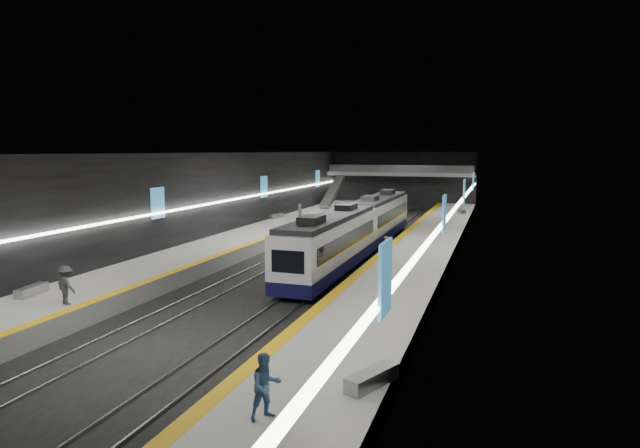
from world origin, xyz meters
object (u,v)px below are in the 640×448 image
(bench_left_near, at_px, (32,290))
(passenger_left_a, at_px, (300,214))
(train, at_px, (359,227))
(bench_right_near, at_px, (372,379))
(passenger_left_b, at_px, (66,286))
(passenger_right_a, at_px, (387,249))
(bench_right_far, at_px, (462,212))
(passenger_right_b, at_px, (266,387))
(bench_left_far, at_px, (277,216))
(escalator, at_px, (333,192))

(bench_left_near, distance_m, passenger_left_a, 28.92)
(train, relative_size, bench_right_near, 14.56)
(passenger_left_b, bearing_deg, passenger_right_a, -114.35)
(bench_right_far, relative_size, passenger_left_b, 1.03)
(bench_right_far, height_order, passenger_right_b, passenger_right_b)
(bench_left_far, relative_size, passenger_right_b, 1.06)
(escalator, relative_size, passenger_right_b, 4.41)
(bench_right_near, distance_m, passenger_right_a, 18.98)
(bench_left_far, bearing_deg, passenger_right_a, -31.14)
(bench_right_far, bearing_deg, passenger_left_a, -153.17)
(passenger_left_b, bearing_deg, passenger_right_b, 168.08)
(bench_right_far, relative_size, passenger_left_a, 0.96)
(bench_left_far, bearing_deg, passenger_left_b, -65.76)
(bench_right_near, relative_size, passenger_left_a, 1.04)
(train, bearing_deg, bench_right_far, 73.56)
(escalator, bearing_deg, passenger_right_a, -66.97)
(passenger_right_a, bearing_deg, passenger_right_b, 158.05)
(bench_left_near, xyz_separation_m, bench_right_far, (18.03, 42.67, -0.00))
(bench_right_far, height_order, passenger_left_a, passenger_left_a)
(train, height_order, bench_right_near, train)
(passenger_left_a, xyz_separation_m, passenger_left_b, (-0.51, -29.48, -0.07))
(bench_left_near, distance_m, bench_right_near, 19.15)
(bench_left_near, xyz_separation_m, passenger_right_b, (16.29, -7.65, 0.68))
(passenger_right_a, bearing_deg, bench_left_near, 107.51)
(passenger_left_a, bearing_deg, bench_left_near, -15.00)
(bench_left_far, height_order, bench_right_far, bench_left_far)
(bench_right_far, relative_size, passenger_right_b, 1.05)
(bench_right_far, height_order, passenger_right_a, passenger_right_a)
(escalator, bearing_deg, bench_right_far, -11.14)
(passenger_right_b, bearing_deg, bench_left_near, 107.02)
(passenger_left_b, bearing_deg, bench_left_near, 0.69)
(bench_right_near, xyz_separation_m, passenger_left_b, (-15.56, 4.01, 0.67))
(bench_right_far, xyz_separation_m, passenger_right_a, (-2.87, -28.80, 0.58))
(train, relative_size, passenger_left_b, 16.28)
(train, bearing_deg, bench_left_far, 136.39)
(passenger_right_a, xyz_separation_m, passenger_left_b, (-12.18, -14.66, 0.11))
(bench_left_far, relative_size, passenger_right_a, 1.18)
(passenger_right_a, relative_size, passenger_left_b, 0.89)
(passenger_left_b, bearing_deg, escalator, -72.85)
(bench_left_near, height_order, bench_right_far, bench_left_near)
(bench_right_near, relative_size, passenger_right_a, 1.26)
(bench_left_far, relative_size, passenger_left_a, 0.97)
(passenger_right_a, bearing_deg, bench_right_far, -30.64)
(escalator, height_order, passenger_left_a, escalator)
(bench_left_near, height_order, bench_left_far, bench_left_far)
(bench_right_far, bearing_deg, train, -123.47)
(escalator, bearing_deg, train, -68.39)
(bench_right_far, xyz_separation_m, passenger_right_b, (-1.74, -50.32, 0.68))
(bench_right_near, bearing_deg, bench_right_far, 114.87)
(passenger_left_a, bearing_deg, bench_right_near, 16.12)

